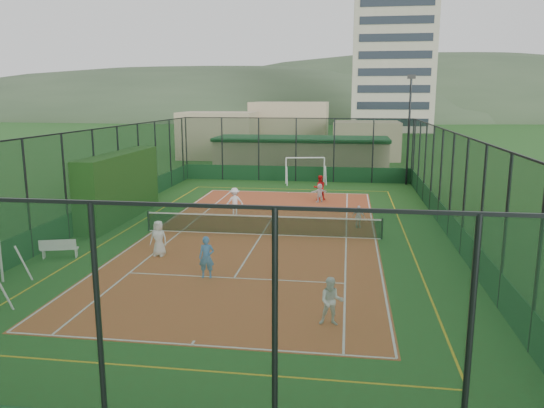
{
  "coord_description": "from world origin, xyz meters",
  "views": [
    {
      "loc": [
        4.08,
        -24.85,
        6.67
      ],
      "look_at": [
        0.26,
        1.76,
        1.2
      ],
      "focal_mm": 35.0,
      "sensor_mm": 36.0,
      "label": 1
    }
  ],
  "objects": [
    {
      "name": "futsal_goal_far",
      "position": [
        0.82,
        16.04,
        1.0
      ],
      "size": [
        3.22,
        1.53,
        2.0
      ],
      "primitive_type": null,
      "rotation": [
        0.0,
        0.0,
        0.21
      ],
      "color": "white",
      "rests_on": "ground"
    },
    {
      "name": "tennis_net",
      "position": [
        0.0,
        0.0,
        0.53
      ],
      "size": [
        11.67,
        0.12,
        1.06
      ],
      "primitive_type": null,
      "color": "black",
      "rests_on": "ground"
    },
    {
      "name": "coach",
      "position": [
        2.32,
        9.35,
        0.82
      ],
      "size": [
        0.89,
        0.76,
        1.62
      ],
      "primitive_type": "imported",
      "rotation": [
        0.0,
        0.0,
        3.34
      ],
      "color": "red",
      "rests_on": "court_slab"
    },
    {
      "name": "child_near_mid",
      "position": [
        -1.02,
        -6.48,
        0.8
      ],
      "size": [
        0.61,
        0.44,
        1.58
      ],
      "primitive_type": "imported",
      "rotation": [
        0.0,
        0.0,
        0.12
      ],
      "color": "#4677C7",
      "rests_on": "court_slab"
    },
    {
      "name": "hedge_left",
      "position": [
        -8.3,
        2.42,
        1.82
      ],
      "size": [
        1.25,
        8.32,
        3.64
      ],
      "primitive_type": "cube",
      "color": "black",
      "rests_on": "ground"
    },
    {
      "name": "child_far_back",
      "position": [
        2.36,
        8.61,
        0.61
      ],
      "size": [
        1.15,
        0.82,
        1.2
      ],
      "primitive_type": "imported",
      "rotation": [
        0.0,
        0.0,
        3.61
      ],
      "color": "white",
      "rests_on": "court_slab"
    },
    {
      "name": "distant_hills",
      "position": [
        0.0,
        150.0,
        0.0
      ],
      "size": [
        200.0,
        60.0,
        24.0
      ],
      "primitive_type": null,
      "color": "#384C33",
      "rests_on": "ground"
    },
    {
      "name": "child_far_left",
      "position": [
        -2.24,
        4.18,
        0.79
      ],
      "size": [
        1.15,
        0.91,
        1.57
      ],
      "primitive_type": "imported",
      "rotation": [
        0.0,
        0.0,
        3.52
      ],
      "color": "white",
      "rests_on": "court_slab"
    },
    {
      "name": "ground",
      "position": [
        0.0,
        0.0,
        0.0
      ],
      "size": [
        300.0,
        300.0,
        0.0
      ],
      "primitive_type": "plane",
      "color": "#274D1A",
      "rests_on": "ground"
    },
    {
      "name": "white_bench",
      "position": [
        -7.8,
        -4.9,
        0.42
      ],
      "size": [
        1.55,
        0.82,
        0.84
      ],
      "primitive_type": null,
      "rotation": [
        0.0,
        0.0,
        0.29
      ],
      "color": "white",
      "rests_on": "ground"
    },
    {
      "name": "court_slab",
      "position": [
        0.0,
        0.0,
        0.01
      ],
      "size": [
        11.17,
        23.97,
        0.01
      ],
      "primitive_type": "cube",
      "color": "#AB4226",
      "rests_on": "ground"
    },
    {
      "name": "perimeter_fence",
      "position": [
        0.0,
        0.0,
        2.5
      ],
      "size": [
        18.12,
        34.12,
        5.0
      ],
      "primitive_type": null,
      "color": "black",
      "rests_on": "ground"
    },
    {
      "name": "child_near_left",
      "position": [
        -3.76,
        -4.07,
        0.77
      ],
      "size": [
        0.78,
        0.54,
        1.53
      ],
      "primitive_type": "imported",
      "rotation": [
        0.0,
        0.0,
        -0.08
      ],
      "color": "white",
      "rests_on": "court_slab"
    },
    {
      "name": "apartment_tower",
      "position": [
        12.0,
        82.0,
        15.0
      ],
      "size": [
        15.0,
        12.0,
        30.0
      ],
      "primitive_type": "cube",
      "color": "beige",
      "rests_on": "ground"
    },
    {
      "name": "tennis_balls",
      "position": [
        0.6,
        0.95,
        0.04
      ],
      "size": [
        0.54,
        0.73,
        0.07
      ],
      "color": "#CCE033",
      "rests_on": "court_slab"
    },
    {
      "name": "floodlight_ne",
      "position": [
        8.6,
        16.6,
        4.12
      ],
      "size": [
        0.6,
        0.26,
        8.25
      ],
      "primitive_type": null,
      "color": "black",
      "rests_on": "ground"
    },
    {
      "name": "clubhouse",
      "position": [
        0.0,
        22.0,
        1.57
      ],
      "size": [
        15.2,
        7.2,
        3.15
      ],
      "primitive_type": null,
      "color": "tan",
      "rests_on": "ground"
    },
    {
      "name": "child_near_right",
      "position": [
        3.72,
        -10.03,
        0.74
      ],
      "size": [
        0.74,
        0.59,
        1.47
      ],
      "primitive_type": "imported",
      "rotation": [
        0.0,
        0.0,
        0.05
      ],
      "color": "white",
      "rests_on": "court_slab"
    },
    {
      "name": "child_far_right",
      "position": [
        4.72,
        2.07,
        0.6
      ],
      "size": [
        0.74,
        0.5,
        1.17
      ],
      "primitive_type": "imported",
      "rotation": [
        0.0,
        0.0,
        2.79
      ],
      "color": "silver",
      "rests_on": "court_slab"
    }
  ]
}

